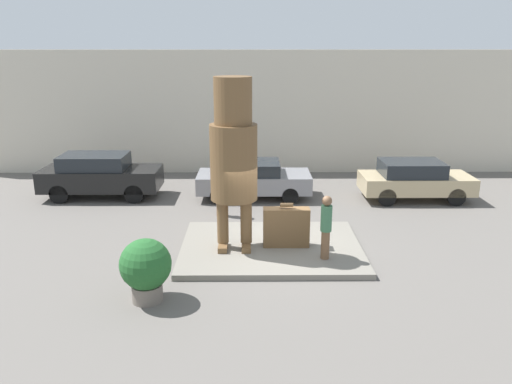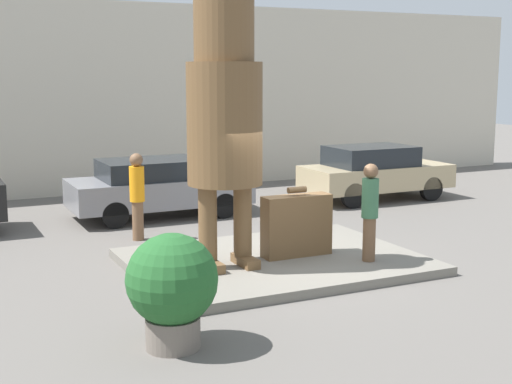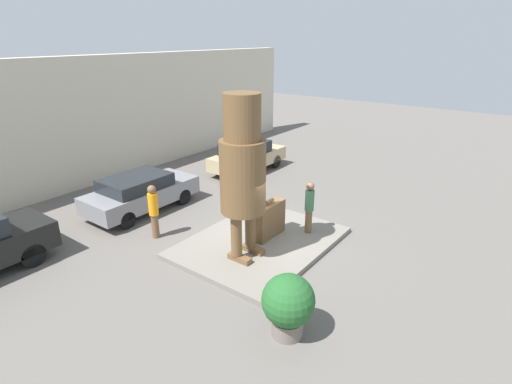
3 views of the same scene
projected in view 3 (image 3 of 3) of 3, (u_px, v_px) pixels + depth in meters
name	position (u px, v px, depth m)	size (l,w,h in m)	color
ground_plane	(260.00, 245.00, 12.69)	(60.00, 60.00, 0.00)	#605B56
pedestal	(260.00, 242.00, 12.66)	(5.08, 3.88, 0.16)	slate
building_backdrop	(82.00, 123.00, 16.92)	(28.00, 0.60, 5.45)	beige
statue_figure	(243.00, 166.00, 10.77)	(1.27, 1.27, 4.70)	brown
giant_suitcase	(269.00, 220.00, 12.71)	(1.29, 0.38, 1.27)	brown
tourist	(309.00, 205.00, 12.80)	(0.30, 0.30, 1.74)	brown
parked_car_grey	(140.00, 192.00, 14.91)	(4.27, 1.83, 1.41)	gray
parked_car_tan	(247.00, 156.00, 19.24)	(4.07, 1.75, 1.49)	tan
planter_pot	(288.00, 303.00, 8.59)	(1.17, 1.17, 1.49)	#70665B
worker_hivis	(154.00, 209.00, 12.80)	(0.31, 0.31, 1.82)	brown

